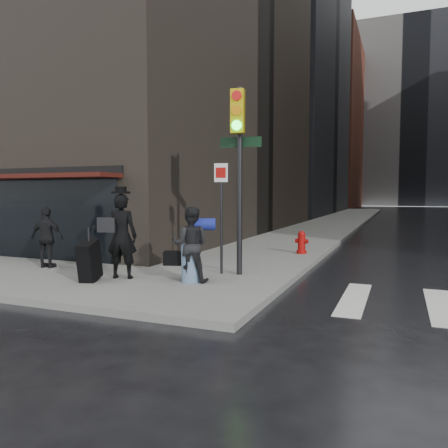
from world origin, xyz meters
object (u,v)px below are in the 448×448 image
Objects in this scene: man_greycoat at (47,237)px; fire_hydrant at (302,243)px; man_jeans at (190,244)px; traffic_light at (237,154)px; man_overcoat at (115,240)px.

fire_hydrant is at bearing -145.13° from man_greycoat.
man_jeans is at bearing -103.46° from fire_hydrant.
man_jeans reaches higher than man_greycoat.
traffic_light reaches higher than man_greycoat.
man_jeans reaches higher than fire_hydrant.
traffic_light is at bearing -163.64° from man_overcoat.
fire_hydrant is (5.78, 5.36, -0.48)m from man_greycoat.
fire_hydrant is at bearing -133.01° from man_overcoat.
fire_hydrant is (0.66, 4.44, -2.61)m from traffic_light.
man_overcoat is 0.48× the size of traffic_light.
man_overcoat reaches higher than man_jeans.
fire_hydrant is at bearing 73.10° from traffic_light.
man_overcoat is at bearing -117.71° from fire_hydrant.
traffic_light is (5.13, 0.92, 2.13)m from man_greycoat.
man_jeans is 2.24× the size of fire_hydrant.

